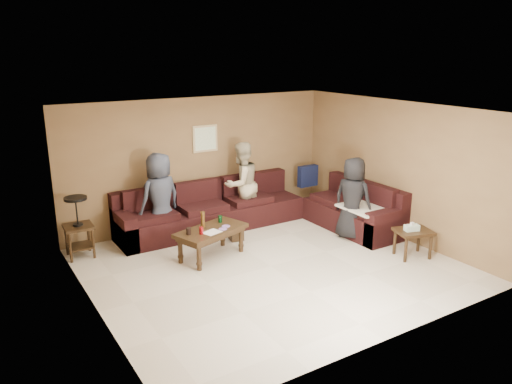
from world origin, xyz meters
The scene contains 10 objects.
room centered at (0.00, 0.00, 1.66)m, with size 5.60×5.50×2.50m.
sectional_sofa centered at (0.81, 1.52, 0.33)m, with size 4.65×2.90×0.97m.
coffee_table centered at (-0.64, 0.84, 0.43)m, with size 1.34×0.95×0.79m.
end_table_left centered at (-2.50, 2.02, 0.55)m, with size 0.48×0.48×1.04m.
side_table_right centered at (2.23, -0.92, 0.41)m, with size 0.68×0.61×0.62m.
waste_bin centered at (0.10, 1.30, 0.14)m, with size 0.23×0.23×0.28m, color #322010.
wall_art centered at (0.10, 2.48, 1.70)m, with size 0.52×0.04×0.52m.
person_left centered at (-1.06, 1.98, 0.82)m, with size 0.80×0.52×1.63m, color #323846.
person_middle centered at (0.63, 2.00, 0.83)m, with size 0.80×0.63×1.65m, color tan.
person_right centered at (1.95, 0.26, 0.76)m, with size 0.74×0.48×1.52m, color black.
Camera 1 is at (-4.10, -6.15, 3.38)m, focal length 35.00 mm.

